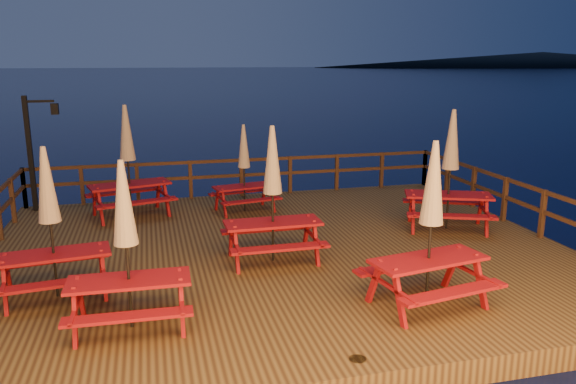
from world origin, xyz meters
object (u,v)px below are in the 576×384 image
picnic_table_1 (126,243)px  picnic_table_2 (450,168)px  lamp_post (36,143)px  picnic_table_0 (244,167)px

picnic_table_1 → picnic_table_2: size_ratio=0.91×
lamp_post → picnic_table_2: lamp_post is taller
picnic_table_0 → lamp_post: bearing=154.0°
picnic_table_2 → picnic_table_0: bearing=169.6°
picnic_table_1 → picnic_table_2: picnic_table_2 is taller
picnic_table_1 → lamp_post: bearing=109.6°
lamp_post → picnic_table_2: size_ratio=1.07×
lamp_post → picnic_table_1: 7.86m
picnic_table_0 → picnic_table_1: picnic_table_1 is taller
picnic_table_0 → picnic_table_1: (-2.75, -6.05, 0.14)m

